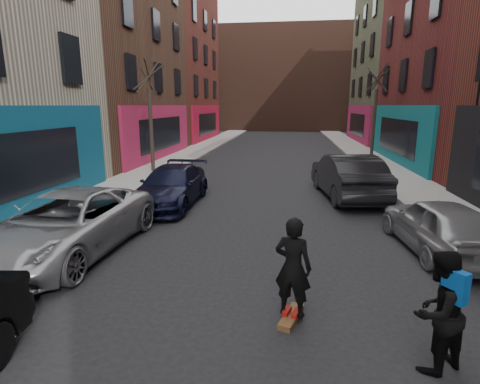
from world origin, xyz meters
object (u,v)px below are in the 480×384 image
(tree_left_far, at_px, (150,108))
(tree_right_far, at_px, (375,105))
(skateboarder, at_px, (293,267))
(parked_left_far, at_px, (67,224))
(pedestrian, at_px, (438,311))
(skateboard, at_px, (291,317))
(parked_right_end, at_px, (347,176))
(parked_left_end, at_px, (171,186))
(parked_right_far, at_px, (439,225))

(tree_left_far, relative_size, tree_right_far, 0.96)
(tree_left_far, bearing_deg, skateboarder, -61.13)
(parked_left_far, height_order, pedestrian, pedestrian)
(parked_left_far, height_order, skateboard, parked_left_far)
(parked_left_far, relative_size, skateboard, 6.66)
(parked_right_end, bearing_deg, skateboarder, 68.60)
(skateboard, bearing_deg, parked_left_far, 175.05)
(parked_left_far, distance_m, parked_right_end, 10.02)
(skateboard, distance_m, skateboarder, 0.90)
(parked_right_end, bearing_deg, parked_left_end, 9.09)
(pedestrian, bearing_deg, tree_left_far, -90.56)
(parked_right_end, bearing_deg, tree_right_far, -114.24)
(parked_left_far, height_order, parked_right_far, parked_left_far)
(tree_left_far, bearing_deg, pedestrian, -57.02)
(parked_left_end, height_order, pedestrian, pedestrian)
(parked_right_end, distance_m, skateboard, 9.20)
(tree_left_far, xyz_separation_m, skateboard, (7.27, -13.19, -3.33))
(parked_left_end, distance_m, parked_right_end, 6.70)
(tree_right_far, xyz_separation_m, skateboarder, (-5.13, -19.19, -2.58))
(parked_left_far, bearing_deg, parked_right_end, 44.42)
(parked_right_end, distance_m, skateboarder, 9.17)
(parked_right_far, height_order, parked_right_end, parked_right_end)
(parked_right_far, distance_m, pedestrian, 4.72)
(skateboarder, bearing_deg, tree_right_far, -87.18)
(parked_right_far, bearing_deg, parked_left_far, 2.10)
(parked_left_far, height_order, parked_left_end, parked_left_far)
(tree_right_far, relative_size, parked_left_far, 1.28)
(skateboarder, bearing_deg, parked_left_far, -4.95)
(parked_right_far, height_order, pedestrian, pedestrian)
(parked_right_end, bearing_deg, parked_right_far, 96.49)
(skateboarder, bearing_deg, pedestrian, 171.48)
(parked_right_end, distance_m, pedestrian, 9.86)
(tree_right_far, xyz_separation_m, parked_left_far, (-10.47, -16.95, -2.79))
(tree_right_far, relative_size, skateboard, 8.50)
(parked_left_end, bearing_deg, pedestrian, -51.97)
(parked_left_far, relative_size, skateboarder, 3.15)
(parked_right_far, relative_size, skateboard, 4.97)
(skateboard, height_order, skateboarder, skateboarder)
(parked_left_far, relative_size, parked_right_end, 1.04)
(tree_right_far, height_order, parked_right_far, tree_right_far)
(parked_left_far, height_order, skateboarder, skateboarder)
(parked_right_end, bearing_deg, pedestrian, 80.68)
(parked_left_end, xyz_separation_m, parked_right_far, (7.80, -3.47, -0.01))
(parked_left_far, distance_m, skateboarder, 5.79)
(tree_left_far, xyz_separation_m, skateboarder, (7.27, -13.19, -2.43))
(tree_right_far, bearing_deg, pedestrian, -99.13)
(skateboard, height_order, pedestrian, pedestrian)
(parked_left_end, relative_size, pedestrian, 2.78)
(tree_right_far, height_order, parked_right_end, tree_right_far)
(parked_left_far, xyz_separation_m, parked_right_far, (8.87, 1.24, -0.06))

